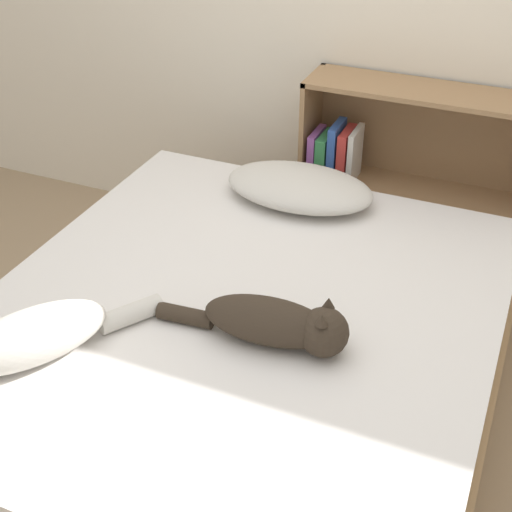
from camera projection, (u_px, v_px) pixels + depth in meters
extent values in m
plane|color=#997F60|center=(241.00, 420.00, 2.47)|extent=(8.00, 8.00, 0.00)
cube|color=#99754C|center=(240.00, 384.00, 2.38)|extent=(1.58, 1.80, 0.34)
cube|color=silver|center=(239.00, 326.00, 2.24)|extent=(1.54, 1.75, 0.16)
ellipsoid|color=beige|center=(299.00, 187.00, 2.71)|extent=(0.57, 0.35, 0.11)
ellipsoid|color=beige|center=(32.00, 337.00, 1.95)|extent=(0.38, 0.45, 0.16)
cylinder|color=beige|center=(131.00, 314.00, 2.11)|extent=(0.16, 0.20, 0.06)
ellipsoid|color=#33281E|center=(268.00, 321.00, 2.02)|extent=(0.39, 0.18, 0.14)
sphere|color=#33281E|center=(324.00, 332.00, 1.98)|extent=(0.14, 0.14, 0.14)
cone|color=#33281E|center=(329.00, 303.00, 1.97)|extent=(0.04, 0.04, 0.03)
cone|color=#33281E|center=(322.00, 320.00, 1.90)|extent=(0.04, 0.04, 0.03)
cylinder|color=#33281E|center=(185.00, 315.00, 2.11)|extent=(0.18, 0.07, 0.05)
cube|color=#8E6B47|center=(309.00, 169.00, 3.11)|extent=(0.02, 0.26, 0.86)
cube|color=#8E6B47|center=(405.00, 273.00, 3.19)|extent=(0.97, 0.26, 0.02)
cube|color=#8E6B47|center=(431.00, 92.00, 2.72)|extent=(0.97, 0.26, 0.02)
cube|color=#8E6B47|center=(417.00, 190.00, 2.96)|extent=(0.93, 0.26, 0.02)
cube|color=#8E6B47|center=(423.00, 177.00, 3.05)|extent=(0.97, 0.02, 0.86)
cube|color=#8C4C99|center=(316.00, 152.00, 3.01)|extent=(0.03, 0.16, 0.19)
cube|color=#337F47|center=(325.00, 155.00, 3.00)|extent=(0.04, 0.16, 0.18)
cube|color=#2D519E|center=(336.00, 151.00, 2.97)|extent=(0.03, 0.16, 0.24)
cube|color=#B7332D|center=(346.00, 155.00, 2.96)|extent=(0.04, 0.16, 0.22)
cube|color=beige|center=(355.00, 155.00, 2.94)|extent=(0.02, 0.16, 0.23)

